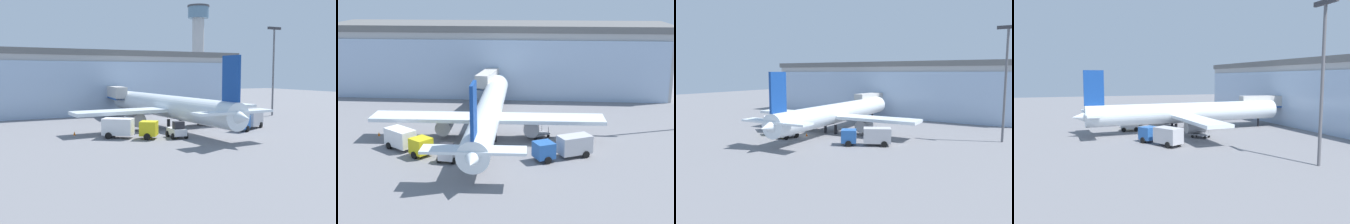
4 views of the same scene
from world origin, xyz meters
The scene contains 12 objects.
ground centered at (0.00, 0.00, 0.00)m, with size 240.00×240.00×0.00m, color slate.
terminal_building centered at (0.00, 35.68, 6.68)m, with size 64.17×16.53×13.36m.
jet_bridge centered at (-0.67, 26.28, 4.61)m, with size 3.68×12.64×6.00m.
control_tower centered at (49.27, 76.70, 19.75)m, with size 8.03×8.03×33.00m.
apron_light_mast centered at (28.51, 12.92, 10.62)m, with size 3.20×0.40×17.80m.
airplane centered at (1.53, 6.85, 3.32)m, with size 31.59×39.77×10.86m.
catering_truck centered at (-7.91, -0.01, 1.47)m, with size 7.20×6.06×2.65m.
fuel_truck centered at (11.91, -0.40, 1.47)m, with size 7.47×5.39×2.65m.
baggage_cart centered at (8.52, 7.08, 0.50)m, with size 3.17×3.03×1.50m.
pushback_tug centered at (-1.91, -2.70, 0.97)m, with size 2.49×3.39×2.30m.
safety_cone_nose centered at (-0.25, 0.33, 0.28)m, with size 0.36×0.36×0.55m, color orange.
safety_cone_wingtip centered at (-13.72, 5.68, 0.28)m, with size 0.36×0.36×0.55m, color orange.
Camera 1 is at (-26.53, -48.75, 8.83)m, focal length 42.00 mm.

